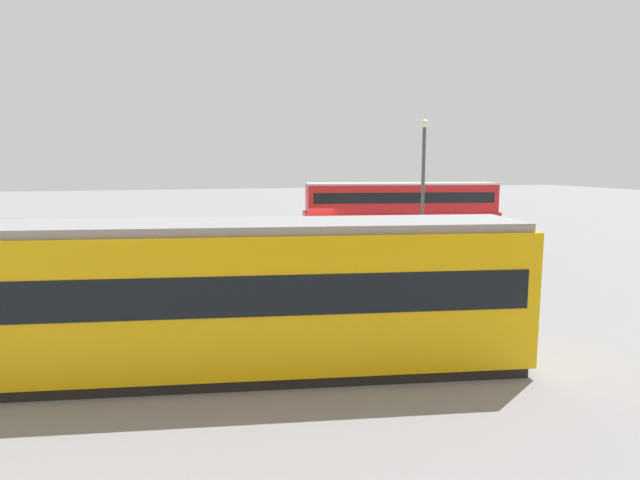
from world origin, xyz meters
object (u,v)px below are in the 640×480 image
(double_decker_bus, at_px, (400,215))
(pedestrian_crossing, at_px, (330,261))
(pedestrian_near_railing, at_px, (239,266))
(info_sign, at_px, (224,247))
(tram_yellow, at_px, (195,296))
(street_lamp, at_px, (423,185))

(double_decker_bus, xyz_separation_m, pedestrian_crossing, (6.77, 7.99, -1.03))
(pedestrian_near_railing, xyz_separation_m, info_sign, (0.46, -1.02, 0.64))
(tram_yellow, height_order, pedestrian_near_railing, tram_yellow)
(info_sign, bearing_deg, pedestrian_near_railing, 114.27)
(pedestrian_crossing, height_order, info_sign, info_sign)
(double_decker_bus, height_order, info_sign, double_decker_bus)
(info_sign, bearing_deg, pedestrian_crossing, 164.33)
(pedestrian_crossing, bearing_deg, tram_yellow, 54.47)
(pedestrian_near_railing, distance_m, info_sign, 1.29)
(street_lamp, bearing_deg, double_decker_bus, -107.02)
(pedestrian_near_railing, height_order, info_sign, info_sign)
(info_sign, bearing_deg, double_decker_bus, -148.28)
(info_sign, bearing_deg, street_lamp, 177.94)
(pedestrian_crossing, bearing_deg, street_lamp, -169.29)
(pedestrian_near_railing, relative_size, street_lamp, 0.23)
(tram_yellow, distance_m, street_lamp, 14.18)
(double_decker_bus, height_order, tram_yellow, double_decker_bus)
(double_decker_bus, height_order, pedestrian_crossing, double_decker_bus)
(double_decker_bus, relative_size, info_sign, 5.23)
(pedestrian_crossing, relative_size, info_sign, 0.74)
(double_decker_bus, bearing_deg, info_sign, 31.72)
(tram_yellow, distance_m, pedestrian_near_railing, 8.84)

